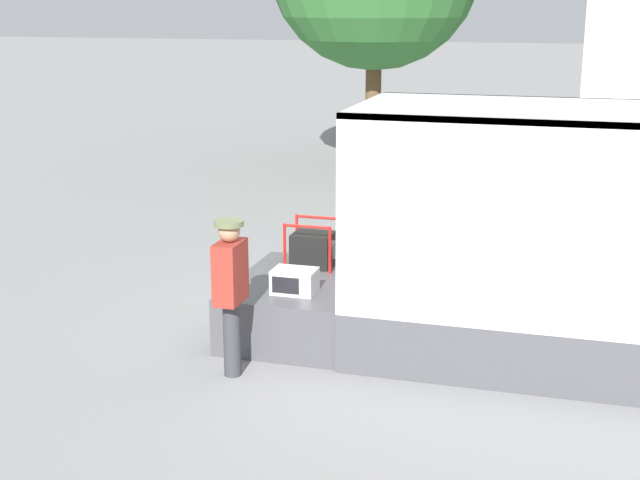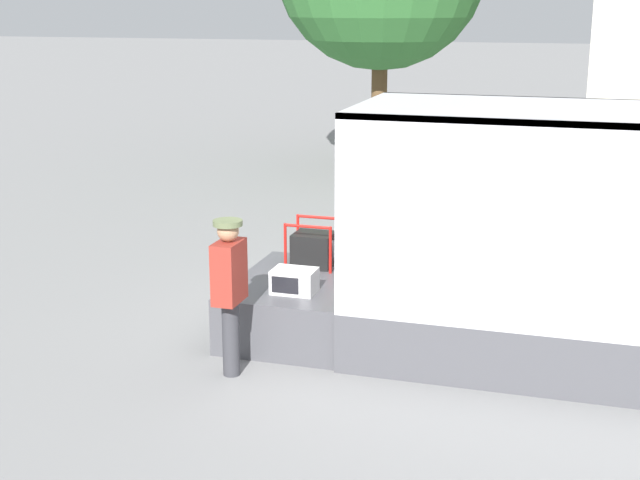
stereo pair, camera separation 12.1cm
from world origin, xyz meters
The scene contains 5 objects.
ground_plane centered at (0.00, 0.00, 0.00)m, with size 160.00×160.00×0.00m, color gray.
tailgate_deck centered at (-0.73, 0.00, 0.33)m, with size 1.45×2.07×0.65m, color #4C4C51.
microwave centered at (-0.64, -0.50, 0.79)m, with size 0.49×0.36×0.27m.
portable_generator centered at (-0.72, 0.56, 0.87)m, with size 0.61×0.52×0.58m.
worker_person centered at (-1.02, -1.45, 1.03)m, with size 0.30×0.44×1.68m.
Camera 2 is at (2.41, -9.54, 3.82)m, focal length 50.00 mm.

